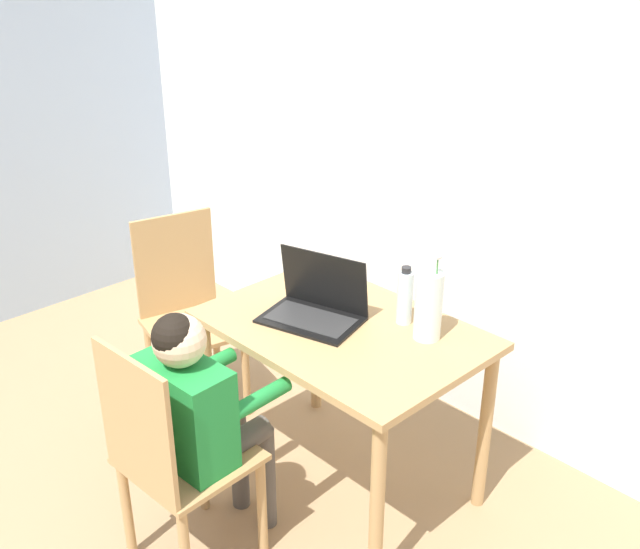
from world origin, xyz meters
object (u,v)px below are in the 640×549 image
at_px(chair_spare, 188,314).
at_px(water_bottle, 405,297).
at_px(person_seated, 198,405).
at_px(laptop, 316,303).
at_px(flower_vase, 429,304).
at_px(chair_occupied, 172,459).

distance_m(chair_spare, water_bottle, 1.15).
relative_size(chair_spare, person_seated, 0.92).
bearing_deg(water_bottle, chair_spare, -165.35).
height_order(laptop, flower_vase, flower_vase).
distance_m(chair_occupied, laptop, 0.78).
distance_m(chair_occupied, chair_spare, 1.05).
relative_size(chair_occupied, laptop, 2.19).
bearing_deg(person_seated, laptop, -89.94).
xyz_separation_m(chair_occupied, flower_vase, (0.35, 0.89, 0.40)).
bearing_deg(laptop, water_bottle, 22.73).
bearing_deg(water_bottle, chair_occupied, -103.64).
distance_m(person_seated, water_bottle, 0.86).
distance_m(flower_vase, water_bottle, 0.14).
xyz_separation_m(person_seated, laptop, (-0.03, 0.59, 0.17)).
distance_m(person_seated, flower_vase, 0.88).
xyz_separation_m(laptop, water_bottle, (0.26, 0.21, 0.05)).
bearing_deg(chair_occupied, flower_vase, -114.85).
distance_m(chair_spare, flower_vase, 1.28).
bearing_deg(laptop, chair_occupied, -102.77).
bearing_deg(chair_spare, water_bottle, -62.35).
height_order(chair_spare, laptop, laptop).
xyz_separation_m(chair_spare, water_bottle, (1.06, 0.28, 0.37)).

